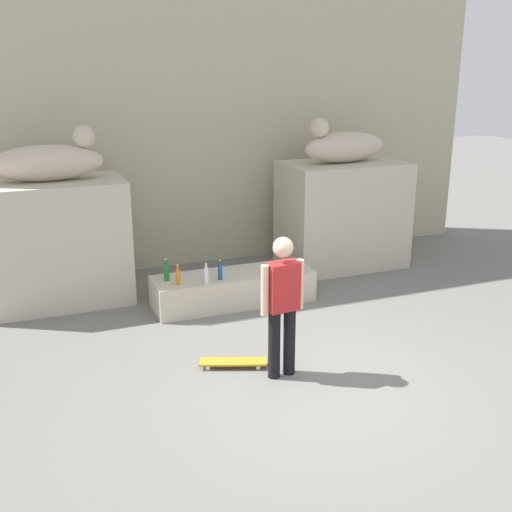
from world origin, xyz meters
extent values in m
plane|color=slate|center=(0.00, 0.00, 0.00)|extent=(40.00, 40.00, 0.00)
cube|color=#BDB598|center=(0.00, 5.18, 3.41)|extent=(11.17, 0.60, 6.83)
cube|color=beige|center=(-2.44, 3.81, 0.93)|extent=(2.12, 1.28, 1.86)
cube|color=beige|center=(2.44, 3.81, 0.93)|extent=(2.12, 1.28, 1.86)
ellipsoid|color=beige|center=(-2.44, 3.81, 2.12)|extent=(1.60, 0.57, 0.52)
sphere|color=beige|center=(-1.89, 3.81, 2.47)|extent=(0.32, 0.32, 0.32)
ellipsoid|color=beige|center=(2.44, 3.81, 2.12)|extent=(1.66, 0.76, 0.52)
sphere|color=beige|center=(1.90, 3.74, 2.47)|extent=(0.32, 0.32, 0.32)
cube|color=beige|center=(0.00, 2.73, 0.24)|extent=(2.42, 0.75, 0.47)
cylinder|color=black|center=(-0.34, 0.37, 0.41)|extent=(0.14, 0.14, 0.82)
cylinder|color=black|center=(-0.14, 0.39, 0.41)|extent=(0.14, 0.14, 0.82)
cube|color=#B22626|center=(-0.24, 0.38, 1.10)|extent=(0.38, 0.24, 0.56)
sphere|color=beige|center=(-0.24, 0.38, 1.55)|extent=(0.23, 0.23, 0.23)
cylinder|color=beige|center=(-0.47, 0.36, 1.09)|extent=(0.09, 0.09, 0.58)
cylinder|color=beige|center=(-0.02, 0.40, 1.09)|extent=(0.09, 0.09, 0.58)
cube|color=gold|center=(-0.70, 0.77, 0.07)|extent=(0.82, 0.47, 0.02)
cylinder|color=white|center=(-0.40, 0.73, 0.03)|extent=(0.06, 0.05, 0.06)
cylinder|color=white|center=(-0.45, 0.60, 0.03)|extent=(0.06, 0.05, 0.06)
cylinder|color=white|center=(-0.96, 0.94, 0.03)|extent=(0.06, 0.05, 0.06)
cylinder|color=white|center=(-1.01, 0.81, 0.03)|extent=(0.06, 0.05, 0.06)
cylinder|color=#1E722D|center=(-1.00, 2.79, 0.60)|extent=(0.08, 0.08, 0.26)
cylinder|color=#1E722D|center=(-1.00, 2.79, 0.76)|extent=(0.03, 0.03, 0.06)
cylinder|color=yellow|center=(-1.00, 2.79, 0.80)|extent=(0.04, 0.04, 0.01)
cylinder|color=orange|center=(-0.89, 2.55, 0.59)|extent=(0.06, 0.06, 0.23)
cylinder|color=orange|center=(-0.89, 2.55, 0.74)|extent=(0.03, 0.03, 0.06)
cylinder|color=yellow|center=(-0.89, 2.55, 0.77)|extent=(0.03, 0.03, 0.01)
cylinder|color=silver|center=(-0.51, 2.44, 0.60)|extent=(0.06, 0.06, 0.24)
cylinder|color=silver|center=(-0.51, 2.44, 0.75)|extent=(0.03, 0.03, 0.06)
cylinder|color=yellow|center=(-0.51, 2.44, 0.78)|extent=(0.03, 0.03, 0.01)
cylinder|color=#194C99|center=(-0.27, 2.55, 0.59)|extent=(0.07, 0.07, 0.23)
cylinder|color=#194C99|center=(-0.27, 2.55, 0.73)|extent=(0.03, 0.03, 0.06)
cylinder|color=yellow|center=(-0.27, 2.55, 0.77)|extent=(0.04, 0.04, 0.01)
camera|label=1|loc=(-2.90, -5.52, 3.46)|focal=43.24mm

